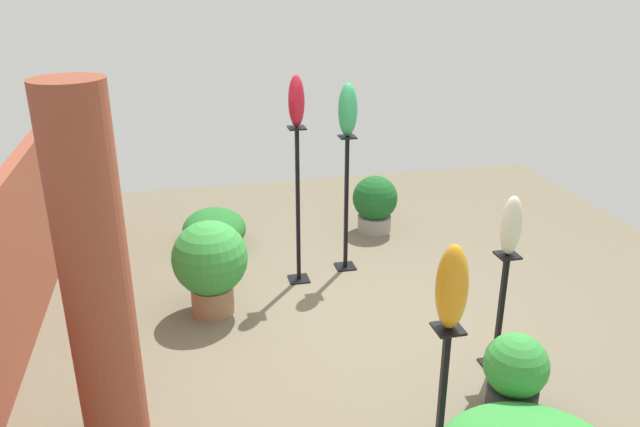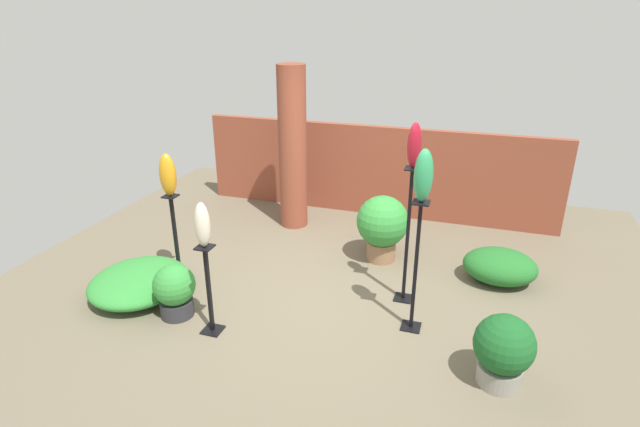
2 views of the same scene
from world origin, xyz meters
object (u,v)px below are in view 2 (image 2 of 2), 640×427
Objects in this scene: art_vase_jade at (423,176)px; pedestal_jade at (415,273)px; potted_plant_front_left at (175,290)px; brick_pillar at (293,149)px; art_vase_ruby at (414,145)px; potted_plant_mid_left at (503,349)px; pedestal_amber at (176,240)px; pedestal_ivory at (209,294)px; potted_plant_mid_right at (382,225)px; pedestal_ruby at (407,241)px; art_vase_ivory at (202,225)px; art_vase_amber at (168,175)px.

pedestal_jade is at bearing -14.04° from art_vase_jade.
pedestal_jade is at bearing 12.76° from potted_plant_front_left.
art_vase_jade is (-0.00, 0.00, 1.02)m from pedestal_jade.
art_vase_ruby is (1.95, -1.61, 0.62)m from brick_pillar.
potted_plant_mid_left is at bearing -34.31° from art_vase_jade.
pedestal_jade is (2.92, -0.21, 0.17)m from pedestal_amber.
pedestal_ivory reaches higher than potted_plant_mid_left.
brick_pillar is at bearing 134.68° from art_vase_jade.
potted_plant_mid_right is (1.33, 2.11, 0.06)m from pedestal_ivory.
potted_plant_front_left is at bearing -133.09° from potted_plant_mid_right.
pedestal_jade reaches higher than pedestal_ivory.
art_vase_ruby reaches higher than pedestal_ivory.
art_vase_ruby reaches higher than pedestal_jade.
brick_pillar is at bearing 67.67° from pedestal_amber.
pedestal_ruby is at bearing -39.59° from brick_pillar.
pedestal_jade is 3.10× the size of art_vase_ivory.
art_vase_ivory is 1.33m from art_vase_amber.
art_vase_jade is at bearing 165.96° from pedestal_jade.
pedestal_ruby reaches higher than potted_plant_mid_left.
art_vase_ruby is at bearing 107.65° from art_vase_jade.
pedestal_ivory is 0.62× the size of pedestal_ruby.
brick_pillar is 2.61m from art_vase_ruby.
potted_plant_mid_right is (1.51, -0.73, -0.69)m from brick_pillar.
brick_pillar reaches higher than pedestal_jade.
pedestal_amber is 0.91m from potted_plant_front_left.
art_vase_amber is 2.81m from art_vase_ruby.
brick_pillar is 2.24× the size of pedestal_amber.
pedestal_jade is 1.09m from potted_plant_mid_left.
pedestal_ruby is at bearing 25.41° from potted_plant_front_left.
pedestal_jade is at bearing -72.35° from pedestal_ruby.
potted_plant_mid_left is at bearing -47.30° from art_vase_ruby.
pedestal_ivory is 0.76m from art_vase_ivory.
brick_pillar is at bearing 93.48° from pedestal_ivory.
art_vase_jade is 0.86× the size of potted_plant_front_left.
art_vase_ivory reaches higher than potted_plant_mid_right.
art_vase_jade is (1.95, 0.70, 1.23)m from pedestal_ivory.
art_vase_ivory is 0.67× the size of potted_plant_mid_left.
art_vase_amber is at bearing 0.00° from pedestal_amber.
art_vase_ivory is at bearing -145.44° from art_vase_ruby.
art_vase_ruby is 0.57m from art_vase_jade.
brick_pillar is 1.69× the size of pedestal_jade.
art_vase_ruby is 0.70× the size of potted_plant_mid_left.
art_vase_amber is (0.00, 0.00, 0.83)m from pedestal_amber.
art_vase_amber is at bearing 136.99° from art_vase_ivory.
pedestal_amber is 1.77× the size of potted_plant_front_left.
art_vase_ivory is 2.94m from potted_plant_mid_left.
potted_plant_mid_right is at bearing 57.67° from pedestal_ivory.
potted_plant_mid_left is (0.87, -0.59, -0.29)m from pedestal_jade.
pedestal_amber is 2.60m from potted_plant_mid_right.
pedestal_jade reaches higher than potted_plant_mid_right.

